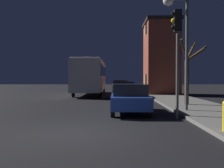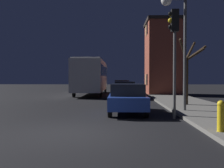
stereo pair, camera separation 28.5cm
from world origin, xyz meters
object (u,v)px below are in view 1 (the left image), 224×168
object	(u,v)px
bare_tree	(189,70)
car_far_lane	(120,86)
bus	(91,75)
streetlamp	(176,23)
traffic_light	(177,41)
car_near_lane	(129,98)
car_mid_lane	(124,89)

from	to	relation	value
bare_tree	car_far_lane	distance (m)	15.87
bus	car_far_lane	size ratio (longest dim) A/B	2.79
streetlamp	car_far_lane	size ratio (longest dim) A/B	1.45
bare_tree	traffic_light	bearing A→B (deg)	-112.13
car_near_lane	car_mid_lane	xyz separation A→B (m)	(0.06, 9.15, 0.00)
streetlamp	bus	xyz separation A→B (m)	(-5.45, 13.15, -2.30)
bare_tree	bus	size ratio (longest dim) A/B	0.35
bus	car_far_lane	world-z (taller)	bus
traffic_light	streetlamp	bearing A→B (deg)	77.15
bare_tree	car_mid_lane	world-z (taller)	bare_tree
traffic_light	car_mid_lane	distance (m)	11.10
car_mid_lane	bus	bearing A→B (deg)	127.56
car_near_lane	streetlamp	bearing A→B (deg)	5.13
traffic_light	car_mid_lane	bearing A→B (deg)	99.67
bus	car_mid_lane	size ratio (longest dim) A/B	2.54
streetlamp	bus	bearing A→B (deg)	112.50
traffic_light	car_far_lane	xyz separation A→B (m)	(-1.96, 19.73, -2.47)
car_mid_lane	car_far_lane	distance (m)	9.06
bus	car_far_lane	distance (m)	5.90
car_near_lane	bus	bearing A→B (deg)	103.39
car_near_lane	car_far_lane	bearing A→B (deg)	90.26
traffic_light	bus	size ratio (longest dim) A/B	0.42
car_far_lane	bus	bearing A→B (deg)	-122.51
traffic_light	bus	bearing A→B (deg)	108.76
car_near_lane	car_mid_lane	size ratio (longest dim) A/B	0.92
traffic_light	bus	xyz separation A→B (m)	(-5.05, 14.87, -1.18)
bare_tree	car_mid_lane	size ratio (longest dim) A/B	0.88
traffic_light	bare_tree	size ratio (longest dim) A/B	1.22
bare_tree	car_mid_lane	distance (m)	7.39
bare_tree	car_mid_lane	bearing A→B (deg)	119.68
bus	car_far_lane	bearing A→B (deg)	57.49
streetlamp	traffic_light	bearing A→B (deg)	-102.85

